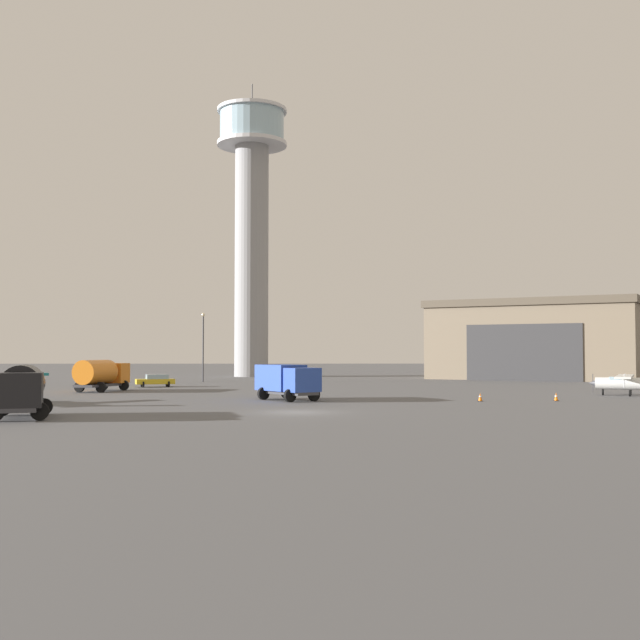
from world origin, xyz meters
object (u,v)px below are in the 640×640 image
object	(u,v)px
control_tower	(252,210)
traffic_cone_near_left	(556,397)
car_yellow	(156,380)
light_post_east	(203,341)
airplane_white	(629,382)
truck_box_blue	(287,380)
traffic_cone_near_right	(480,397)
truck_fuel_tanker_orange	(101,374)
truck_fuel_tanker_black	(21,388)

from	to	relation	value
control_tower	traffic_cone_near_left	size ratio (longest dim) A/B	69.34
car_yellow	light_post_east	size ratio (longest dim) A/B	0.51
control_tower	airplane_white	world-z (taller)	control_tower
control_tower	truck_box_blue	world-z (taller)	control_tower
truck_box_blue	traffic_cone_near_left	world-z (taller)	truck_box_blue
control_tower	light_post_east	xyz separation A→B (m)	(-4.62, -21.24, -20.64)
light_post_east	traffic_cone_near_right	xyz separation A→B (m)	(26.38, -38.58, -4.87)
airplane_white	traffic_cone_near_right	bearing A→B (deg)	51.14
airplane_white	traffic_cone_near_right	distance (m)	16.29
truck_fuel_tanker_orange	light_post_east	xyz separation A→B (m)	(6.74, 23.17, 3.50)
traffic_cone_near_left	light_post_east	bearing A→B (deg)	130.17
control_tower	airplane_white	size ratio (longest dim) A/B	5.50
airplane_white	traffic_cone_near_right	xyz separation A→B (m)	(-14.60, -7.17, -0.87)
control_tower	truck_fuel_tanker_orange	world-z (taller)	control_tower
traffic_cone_near_left	truck_fuel_tanker_black	bearing A→B (deg)	-158.01
truck_fuel_tanker_orange	truck_box_blue	bearing A→B (deg)	-111.29
truck_fuel_tanker_orange	traffic_cone_near_right	xyz separation A→B (m)	(33.12, -15.41, -1.38)
control_tower	traffic_cone_near_left	bearing A→B (deg)	-65.04
car_yellow	traffic_cone_near_right	size ratio (longest dim) A/B	6.81
light_post_east	truck_fuel_tanker_black	bearing A→B (deg)	-93.83
airplane_white	car_yellow	bearing A→B (deg)	3.33
truck_fuel_tanker_black	control_tower	bearing A→B (deg)	158.51
traffic_cone_near_left	traffic_cone_near_right	bearing A→B (deg)	-177.47
truck_box_blue	truck_fuel_tanker_black	world-z (taller)	truck_fuel_tanker_black
truck_fuel_tanker_orange	traffic_cone_near_left	xyz separation A→B (m)	(39.08, -15.15, -1.37)
truck_box_blue	control_tower	bearing A→B (deg)	151.39
airplane_white	truck_fuel_tanker_orange	world-z (taller)	truck_fuel_tanker_orange
truck_box_blue	traffic_cone_near_left	xyz separation A→B (m)	(20.90, -1.29, -1.27)
truck_fuel_tanker_black	traffic_cone_near_left	size ratio (longest dim) A/B	9.85
truck_box_blue	truck_fuel_tanker_black	bearing A→B (deg)	-78.80
control_tower	truck_box_blue	bearing A→B (deg)	-83.32
truck_fuel_tanker_orange	truck_fuel_tanker_black	xyz separation A→B (m)	(3.21, -29.64, -0.01)
control_tower	car_yellow	xyz separation A→B (m)	(-7.90, -35.09, -25.09)
airplane_white	light_post_east	size ratio (longest dim) A/B	0.95
control_tower	truck_box_blue	distance (m)	63.48
airplane_white	light_post_east	distance (m)	51.78
control_tower	light_post_east	world-z (taller)	control_tower
car_yellow	traffic_cone_near_left	world-z (taller)	car_yellow
truck_fuel_tanker_black	traffic_cone_near_left	distance (m)	38.72
airplane_white	light_post_east	bearing A→B (deg)	-12.49
truck_box_blue	traffic_cone_near_left	bearing A→B (deg)	51.18
control_tower	light_post_east	distance (m)	29.97
truck_box_blue	traffic_cone_near_right	bearing A→B (deg)	48.78
truck_box_blue	car_yellow	xyz separation A→B (m)	(-14.72, 23.18, -0.85)
control_tower	traffic_cone_near_right	size ratio (longest dim) A/B	70.46
truck_fuel_tanker_orange	traffic_cone_near_left	bearing A→B (deg)	-95.16
truck_fuel_tanker_black	car_yellow	size ratio (longest dim) A/B	1.47
airplane_white	truck_fuel_tanker_black	bearing A→B (deg)	50.65
airplane_white	truck_fuel_tanker_orange	bearing A→B (deg)	15.18
truck_fuel_tanker_black	truck_box_blue	bearing A→B (deg)	121.28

